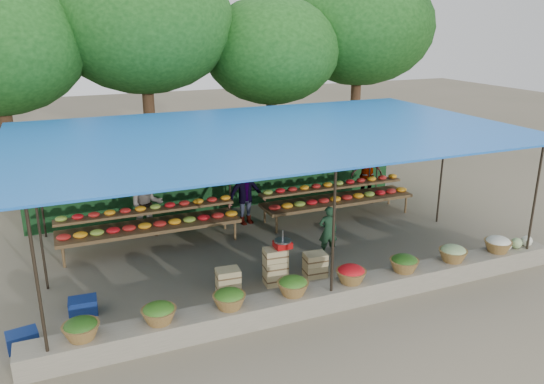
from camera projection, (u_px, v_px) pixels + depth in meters
name	position (u px, v px, depth m)	size (l,w,h in m)	color
ground	(270.00, 250.00, 12.32)	(60.00, 60.00, 0.00)	#6B654F
stone_curb	(327.00, 297.00, 9.85)	(10.60, 0.55, 0.40)	#6D6957
stall_canopy	(269.00, 137.00, 11.55)	(10.80, 6.60, 2.82)	black
produce_baskets	(323.00, 280.00, 9.70)	(8.98, 0.58, 0.34)	brown
netting_backdrop	(227.00, 166.00, 14.70)	(10.60, 0.06, 2.50)	#16401C
tree_row	(210.00, 34.00, 16.40)	(16.51, 5.50, 7.12)	#3E2416
fruit_table_left	(150.00, 222.00, 12.40)	(4.21, 0.95, 0.93)	#4F391F
fruit_table_right	(337.00, 196.00, 14.25)	(4.21, 0.95, 0.93)	#4F391F
crate_counter	(274.00, 270.00, 10.65)	(2.38, 0.38, 0.77)	tan
weighing_scale	(283.00, 244.00, 10.55)	(0.35, 0.35, 0.37)	#AD0D0E
vendor_seated	(328.00, 231.00, 11.89)	(0.43, 0.28, 1.18)	#1A3922
customer_left	(146.00, 205.00, 12.86)	(0.80, 0.63, 1.65)	slate
customer_mid	(246.00, 193.00, 13.69)	(1.10, 0.63, 1.71)	slate
customer_right	(367.00, 175.00, 15.37)	(0.97, 0.40, 1.66)	slate
blue_crate_front	(23.00, 340.00, 8.61)	(0.48, 0.34, 0.29)	navy
blue_crate_back	(83.00, 306.00, 9.62)	(0.50, 0.36, 0.30)	navy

